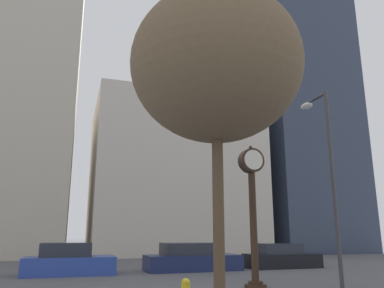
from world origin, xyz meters
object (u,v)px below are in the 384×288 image
(street_lamp_right, at_px, (324,155))
(car_black, at_px, (281,257))
(car_blue, at_px, (69,261))
(street_clock, at_px, (252,200))
(car_navy, at_px, (191,259))
(bare_tree, at_px, (216,67))

(street_lamp_right, bearing_deg, car_black, 73.31)
(car_blue, distance_m, car_black, 10.73)
(street_clock, xyz_separation_m, street_lamp_right, (2.62, -0.70, 1.63))
(car_navy, bearing_deg, car_black, -1.21)
(car_navy, bearing_deg, street_lamp_right, -68.68)
(street_clock, height_order, car_navy, street_clock)
(car_blue, xyz_separation_m, car_black, (10.73, 0.16, -0.05))
(car_black, height_order, street_lamp_right, street_lamp_right)
(street_clock, height_order, car_black, street_clock)
(street_lamp_right, bearing_deg, bare_tree, -145.79)
(car_navy, height_order, car_black, car_navy)
(street_clock, xyz_separation_m, car_navy, (-0.26, 6.31, -2.37))
(street_clock, height_order, street_lamp_right, street_lamp_right)
(car_black, bearing_deg, bare_tree, -126.06)
(bare_tree, bearing_deg, street_clock, 55.87)
(street_lamp_right, bearing_deg, car_navy, 112.36)
(street_lamp_right, xyz_separation_m, bare_tree, (-5.75, -3.91, 0.94))
(car_blue, height_order, street_lamp_right, street_lamp_right)
(car_blue, relative_size, street_lamp_right, 0.57)
(street_clock, bearing_deg, car_black, 53.13)
(car_blue, height_order, car_navy, car_blue)
(street_lamp_right, relative_size, bare_tree, 0.96)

